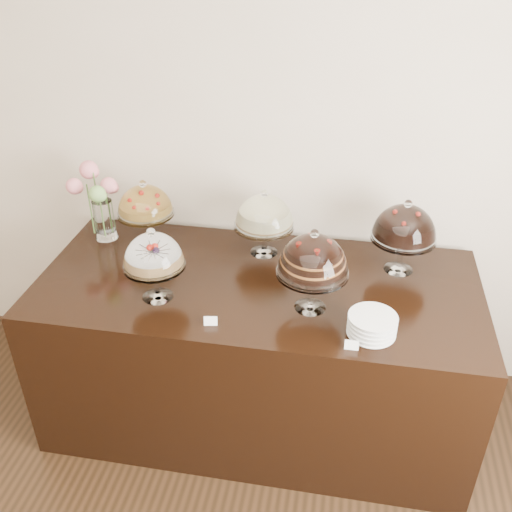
% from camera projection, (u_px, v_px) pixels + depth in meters
% --- Properties ---
extents(wall_back, '(5.00, 0.04, 3.00)m').
position_uv_depth(wall_back, '(237.00, 127.00, 3.02)').
color(wall_back, beige).
rests_on(wall_back, ground).
extents(display_counter, '(2.20, 1.00, 0.90)m').
position_uv_depth(display_counter, '(258.00, 350.00, 3.08)').
color(display_counter, black).
rests_on(display_counter, ground).
extents(cake_stand_sugar_sponge, '(0.29, 0.29, 0.37)m').
position_uv_depth(cake_stand_sugar_sponge, '(153.00, 254.00, 2.61)').
color(cake_stand_sugar_sponge, white).
rests_on(cake_stand_sugar_sponge, display_counter).
extents(cake_stand_choco_layer, '(0.33, 0.33, 0.41)m').
position_uv_depth(cake_stand_choco_layer, '(313.00, 258.00, 2.52)').
color(cake_stand_choco_layer, white).
rests_on(cake_stand_choco_layer, display_counter).
extents(cake_stand_cheesecake, '(0.32, 0.32, 0.37)m').
position_uv_depth(cake_stand_cheesecake, '(264.00, 214.00, 2.97)').
color(cake_stand_cheesecake, white).
rests_on(cake_stand_cheesecake, display_counter).
extents(cake_stand_dark_choco, '(0.33, 0.33, 0.40)m').
position_uv_depth(cake_stand_dark_choco, '(405.00, 226.00, 2.81)').
color(cake_stand_dark_choco, white).
rests_on(cake_stand_dark_choco, display_counter).
extents(cake_stand_fruit_tart, '(0.31, 0.31, 0.37)m').
position_uv_depth(cake_stand_fruit_tart, '(145.00, 203.00, 3.06)').
color(cake_stand_fruit_tart, white).
rests_on(cake_stand_fruit_tart, display_counter).
extents(flower_vase, '(0.25, 0.28, 0.43)m').
position_uv_depth(flower_vase, '(99.00, 199.00, 3.10)').
color(flower_vase, white).
rests_on(flower_vase, display_counter).
extents(plate_stack, '(0.21, 0.21, 0.09)m').
position_uv_depth(plate_stack, '(372.00, 325.00, 2.47)').
color(plate_stack, white).
rests_on(plate_stack, display_counter).
extents(price_card_left, '(0.06, 0.03, 0.04)m').
position_uv_depth(price_card_left, '(211.00, 321.00, 2.54)').
color(price_card_left, white).
rests_on(price_card_left, display_counter).
extents(price_card_right, '(0.06, 0.02, 0.04)m').
position_uv_depth(price_card_right, '(352.00, 345.00, 2.40)').
color(price_card_right, white).
rests_on(price_card_right, display_counter).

